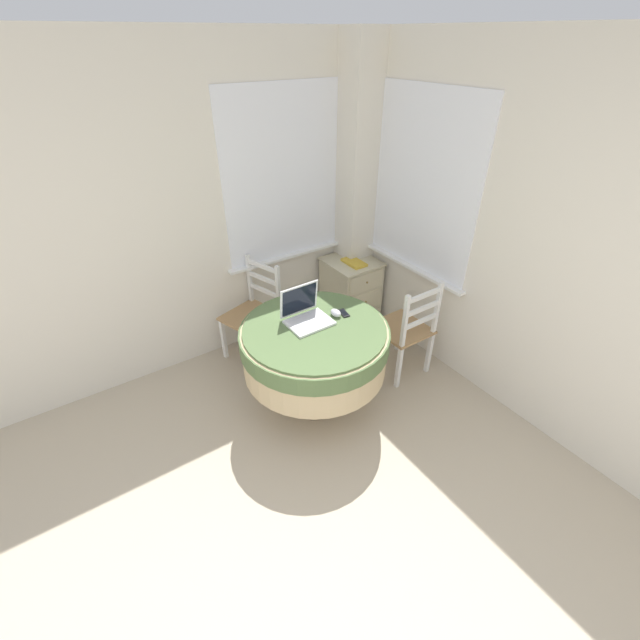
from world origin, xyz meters
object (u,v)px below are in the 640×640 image
at_px(dining_chair_near_back_window, 254,313).
at_px(book_on_cabinet, 354,262).
at_px(round_dining_table, 315,346).
at_px(computer_mouse, 336,313).
at_px(cell_phone, 344,313).
at_px(dining_chair_near_right_window, 406,330).
at_px(corner_cabinet, 351,290).
at_px(laptop, 306,314).

relative_size(dining_chair_near_back_window, book_on_cabinet, 3.66).
distance_m(round_dining_table, dining_chair_near_back_window, 0.89).
distance_m(round_dining_table, computer_mouse, 0.29).
height_order(cell_phone, dining_chair_near_right_window, dining_chair_near_right_window).
relative_size(dining_chair_near_back_window, corner_cabinet, 1.35).
height_order(computer_mouse, cell_phone, computer_mouse).
distance_m(laptop, dining_chair_near_right_window, 0.97).
relative_size(laptop, dining_chair_near_right_window, 0.35).
xyz_separation_m(corner_cabinet, book_on_cabinet, (-0.02, -0.06, 0.34)).
distance_m(laptop, computer_mouse, 0.23).
height_order(laptop, dining_chair_near_right_window, laptop).
distance_m(corner_cabinet, book_on_cabinet, 0.35).
relative_size(laptop, corner_cabinet, 0.48).
relative_size(cell_phone, book_on_cabinet, 0.49).
relative_size(corner_cabinet, book_on_cabinet, 2.71).
bearing_deg(dining_chair_near_right_window, computer_mouse, 170.58).
bearing_deg(dining_chair_near_back_window, cell_phone, -67.76).
height_order(dining_chair_near_back_window, dining_chair_near_right_window, same).
relative_size(round_dining_table, dining_chair_near_right_window, 1.21).
xyz_separation_m(cell_phone, dining_chair_near_back_window, (-0.35, 0.85, -0.33)).
bearing_deg(dining_chair_near_right_window, corner_cabinet, 82.01).
height_order(corner_cabinet, book_on_cabinet, book_on_cabinet).
relative_size(round_dining_table, book_on_cabinet, 4.44).
relative_size(laptop, computer_mouse, 3.23).
distance_m(dining_chair_near_back_window, corner_cabinet, 1.07).
xyz_separation_m(round_dining_table, laptop, (-0.00, 0.11, 0.22)).
bearing_deg(computer_mouse, book_on_cabinet, 44.60).
distance_m(dining_chair_near_right_window, book_on_cabinet, 0.90).
height_order(round_dining_table, dining_chair_near_right_window, dining_chair_near_right_window).
distance_m(cell_phone, dining_chair_near_back_window, 0.97).
bearing_deg(dining_chair_near_right_window, laptop, 168.40).
xyz_separation_m(computer_mouse, dining_chair_near_right_window, (0.65, -0.11, -0.35)).
distance_m(cell_phone, book_on_cabinet, 1.04).
bearing_deg(computer_mouse, corner_cabinet, 45.98).
relative_size(round_dining_table, dining_chair_near_back_window, 1.21).
relative_size(computer_mouse, corner_cabinet, 0.15).
distance_m(laptop, corner_cabinet, 1.33).
distance_m(computer_mouse, book_on_cabinet, 1.08).
bearing_deg(dining_chair_near_right_window, round_dining_table, 175.34).
distance_m(computer_mouse, dining_chair_near_back_window, 0.95).
height_order(dining_chair_near_right_window, book_on_cabinet, dining_chair_near_right_window).
bearing_deg(dining_chair_near_back_window, book_on_cabinet, -4.62).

